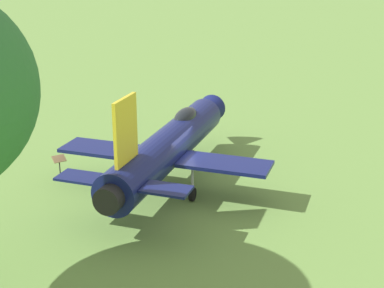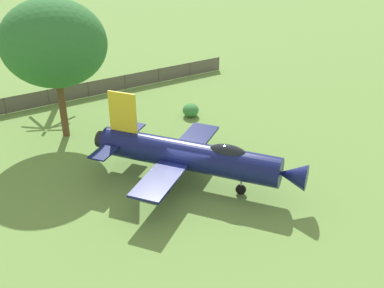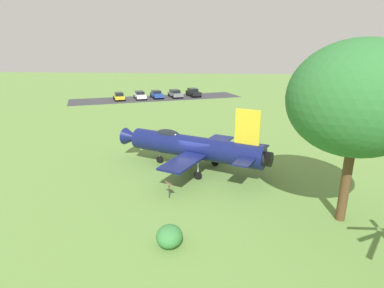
# 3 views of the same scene
# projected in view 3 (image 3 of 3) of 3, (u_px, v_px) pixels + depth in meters

# --- Properties ---
(ground_plane) EXTENTS (200.00, 200.00, 0.00)m
(ground_plane) POSITION_uv_depth(u_px,v_px,m) (194.00, 170.00, 24.87)
(ground_plane) COLOR #668E42
(parking_strip) EXTENTS (33.18, 20.76, 0.00)m
(parking_strip) POSITION_uv_depth(u_px,v_px,m) (157.00, 98.00, 60.69)
(parking_strip) COLOR #38383D
(parking_strip) RESTS_ON ground_plane
(display_jet) EXTENTS (12.51, 9.59, 5.27)m
(display_jet) POSITION_uv_depth(u_px,v_px,m) (190.00, 146.00, 24.47)
(display_jet) COLOR #111951
(display_jet) RESTS_ON ground_plane
(shade_tree) EXTENTS (7.18, 6.21, 9.85)m
(shade_tree) POSITION_uv_depth(u_px,v_px,m) (359.00, 99.00, 15.63)
(shade_tree) COLOR brown
(shade_tree) RESTS_ON ground_plane
(shrub_near_fence) EXTENTS (1.30, 1.49, 1.04)m
(shrub_near_fence) POSITION_uv_depth(u_px,v_px,m) (169.00, 236.00, 15.15)
(shrub_near_fence) COLOR #387F3D
(shrub_near_fence) RESTS_ON ground_plane
(info_plaque) EXTENTS (0.64, 0.72, 1.14)m
(info_plaque) POSITION_uv_depth(u_px,v_px,m) (169.00, 186.00, 19.90)
(info_plaque) COLOR #333333
(info_plaque) RESTS_ON ground_plane
(parked_car_black) EXTENTS (3.60, 4.79, 1.60)m
(parked_car_black) POSITION_uv_depth(u_px,v_px,m) (193.00, 92.00, 62.81)
(parked_car_black) COLOR black
(parked_car_black) RESTS_ON ground_plane
(parked_car_gray) EXTENTS (3.69, 5.03, 1.46)m
(parked_car_gray) POSITION_uv_depth(u_px,v_px,m) (175.00, 93.00, 61.68)
(parked_car_gray) COLOR slate
(parked_car_gray) RESTS_ON ground_plane
(parked_car_blue) EXTENTS (3.41, 4.55, 1.47)m
(parked_car_blue) POSITION_uv_depth(u_px,v_px,m) (157.00, 94.00, 60.50)
(parked_car_blue) COLOR #23429E
(parked_car_blue) RESTS_ON ground_plane
(parked_car_white) EXTENTS (3.52, 4.94, 1.45)m
(parked_car_white) POSITION_uv_depth(u_px,v_px,m) (140.00, 95.00, 59.52)
(parked_car_white) COLOR silver
(parked_car_white) RESTS_ON ground_plane
(parked_car_yellow) EXTENTS (3.26, 4.42, 1.48)m
(parked_car_yellow) POSITION_uv_depth(u_px,v_px,m) (119.00, 96.00, 58.13)
(parked_car_yellow) COLOR gold
(parked_car_yellow) RESTS_ON ground_plane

